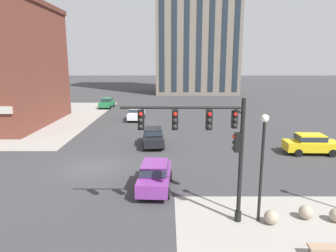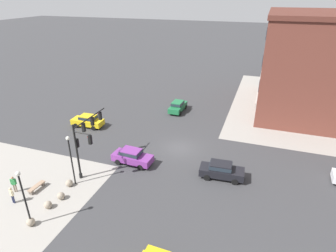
% 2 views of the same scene
% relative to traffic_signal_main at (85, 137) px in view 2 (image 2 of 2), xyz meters
% --- Properties ---
extents(ground_plane, '(320.00, 320.00, 0.00)m').
position_rel_traffic_signal_main_xyz_m(ground_plane, '(-7.75, 7.49, -4.02)').
color(ground_plane, '#38383A').
extents(sidewalk_far_corner, '(32.00, 32.00, 0.02)m').
position_rel_traffic_signal_main_xyz_m(sidewalk_far_corner, '(-27.75, 27.49, -4.02)').
color(sidewalk_far_corner, gray).
rests_on(sidewalk_far_corner, ground).
extents(traffic_signal_main, '(5.65, 2.09, 5.95)m').
position_rel_traffic_signal_main_xyz_m(traffic_signal_main, '(0.00, 0.00, 0.00)').
color(traffic_signal_main, black).
rests_on(traffic_signal_main, ground).
extents(bollard_sphere_curb_a, '(0.68, 0.68, 0.68)m').
position_rel_traffic_signal_main_xyz_m(bollard_sphere_curb_a, '(2.77, -0.45, -3.68)').
color(bollard_sphere_curb_a, gray).
rests_on(bollard_sphere_curb_a, ground).
extents(bollard_sphere_curb_b, '(0.68, 0.68, 0.68)m').
position_rel_traffic_signal_main_xyz_m(bollard_sphere_curb_b, '(4.62, 0.03, -3.68)').
color(bollard_sphere_curb_b, gray).
rests_on(bollard_sphere_curb_b, ground).
extents(bollard_sphere_curb_c, '(0.68, 0.68, 0.68)m').
position_rel_traffic_signal_main_xyz_m(bollard_sphere_curb_c, '(5.98, -0.27, -3.68)').
color(bollard_sphere_curb_c, gray).
rests_on(bollard_sphere_curb_c, ground).
extents(bollard_sphere_curb_d, '(0.68, 0.68, 0.68)m').
position_rel_traffic_signal_main_xyz_m(bollard_sphere_curb_d, '(8.10, -0.18, -3.68)').
color(bollard_sphere_curb_d, gray).
rests_on(bollard_sphere_curb_d, ground).
extents(bench_near_signal, '(1.82, 0.58, 0.49)m').
position_rel_traffic_signal_main_xyz_m(bench_near_signal, '(4.29, -2.99, -3.70)').
color(bench_near_signal, '#9E7F66').
rests_on(bench_near_signal, ground).
extents(pedestrian_at_curb, '(0.26, 0.54, 1.66)m').
position_rel_traffic_signal_main_xyz_m(pedestrian_at_curb, '(6.45, -3.62, -3.07)').
color(pedestrian_at_curb, '#232847').
rests_on(pedestrian_at_curb, ground).
extents(pedestrian_walking_east, '(0.33, 0.50, 1.70)m').
position_rel_traffic_signal_main_xyz_m(pedestrian_walking_east, '(5.19, -4.68, -3.05)').
color(pedestrian_walking_east, gray).
rests_on(pedestrian_walking_east, ground).
extents(street_lamp_corner_near, '(0.36, 0.36, 5.22)m').
position_rel_traffic_signal_main_xyz_m(street_lamp_corner_near, '(2.25, -0.15, -0.74)').
color(street_lamp_corner_near, black).
rests_on(street_lamp_corner_near, ground).
extents(street_lamp_mid_sidewalk, '(0.36, 0.36, 5.18)m').
position_rel_traffic_signal_main_xyz_m(street_lamp_mid_sidewalk, '(8.06, -0.17, -0.76)').
color(street_lamp_mid_sidewalk, black).
rests_on(street_lamp_mid_sidewalk, ground).
extents(car_main_northbound_near, '(2.13, 4.51, 1.68)m').
position_rel_traffic_signal_main_xyz_m(car_main_northbound_near, '(-3.45, 13.20, -3.11)').
color(car_main_northbound_near, black).
rests_on(car_main_northbound_near, ground).
extents(car_cross_eastbound, '(4.45, 1.99, 1.68)m').
position_rel_traffic_signal_main_xyz_m(car_cross_eastbound, '(-18.72, 3.83, -3.11)').
color(car_cross_eastbound, '#1E6B3D').
rests_on(car_cross_eastbound, ground).
extents(car_parked_curb, '(2.01, 4.46, 1.68)m').
position_rel_traffic_signal_main_xyz_m(car_parked_curb, '(-9.37, -6.33, -3.11)').
color(car_parked_curb, gold).
rests_on(car_parked_curb, ground).
extents(car_main_mid, '(2.07, 4.49, 1.68)m').
position_rel_traffic_signal_main_xyz_m(car_main_mid, '(-2.89, 3.57, -3.11)').
color(car_main_mid, '#7A3389').
rests_on(car_main_mid, ground).
extents(storefront_block_near_corner, '(19.90, 16.36, 14.58)m').
position_rel_traffic_signal_main_xyz_m(storefront_block_near_corner, '(-26.50, 23.47, 3.27)').
color(storefront_block_near_corner, brown).
rests_on(storefront_block_near_corner, ground).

